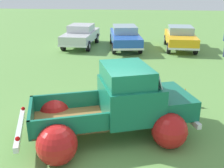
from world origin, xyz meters
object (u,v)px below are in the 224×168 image
at_px(vintage_pickup_truck, 120,108).
at_px(show_car_1, 125,36).
at_px(lane_cone_1, 131,86).
at_px(show_car_2, 180,37).
at_px(lane_cone_0, 185,97).
at_px(show_car_0, 81,35).

distance_m(vintage_pickup_truck, show_car_1, 10.67).
bearing_deg(lane_cone_1, show_car_1, 95.37).
bearing_deg(lane_cone_1, vintage_pickup_truck, -93.48).
height_order(vintage_pickup_truck, lane_cone_1, vintage_pickup_truck).
xyz_separation_m(vintage_pickup_truck, show_car_2, (2.98, 10.80, 0.02)).
bearing_deg(show_car_2, lane_cone_1, -18.67).
bearing_deg(lane_cone_0, show_car_2, 83.93).
relative_size(vintage_pickup_truck, lane_cone_0, 7.93).
bearing_deg(vintage_pickup_truck, lane_cone_0, 25.10).
bearing_deg(lane_cone_1, show_car_2, 70.65).
distance_m(vintage_pickup_truck, lane_cone_0, 2.91).
xyz_separation_m(show_car_0, lane_cone_0, (5.56, -8.82, -0.47)).
distance_m(vintage_pickup_truck, show_car_0, 11.40).
distance_m(show_car_2, lane_cone_0, 8.84).
height_order(vintage_pickup_truck, show_car_2, vintage_pickup_truck).
height_order(show_car_0, lane_cone_0, show_car_0).
bearing_deg(show_car_0, lane_cone_1, 26.68).
distance_m(show_car_1, lane_cone_0, 9.03).
height_order(show_car_0, lane_cone_1, show_car_0).
xyz_separation_m(show_car_0, show_car_2, (6.49, -0.04, -0.00)).
distance_m(show_car_0, show_car_2, 6.49).
distance_m(show_car_0, lane_cone_1, 8.86).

